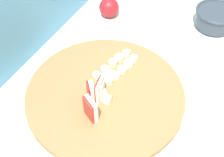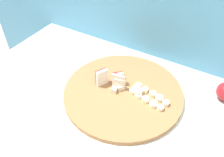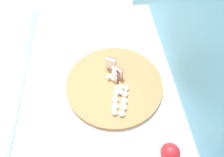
% 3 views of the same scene
% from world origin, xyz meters
% --- Properties ---
extents(tiled_countertop, '(1.44, 0.74, 0.93)m').
position_xyz_m(tiled_countertop, '(0.00, -0.00, 0.46)').
color(tiled_countertop, silver).
rests_on(tiled_countertop, ground).
extents(tile_backsplash, '(2.40, 0.04, 1.38)m').
position_xyz_m(tile_backsplash, '(0.00, 0.39, 0.69)').
color(tile_backsplash, '#4C8EB2').
rests_on(tile_backsplash, ground).
extents(cutting_board, '(0.45, 0.45, 0.02)m').
position_xyz_m(cutting_board, '(-0.12, 0.09, 0.93)').
color(cutting_board, olive).
rests_on(cutting_board, tiled_countertop).
extents(apple_wedge_fan, '(0.11, 0.07, 0.07)m').
position_xyz_m(apple_wedge_fan, '(-0.16, 0.09, 0.97)').
color(apple_wedge_fan, '#A32323').
rests_on(apple_wedge_fan, cutting_board).
extents(apple_dice_pile, '(0.11, 0.07, 0.02)m').
position_xyz_m(apple_dice_pile, '(-0.11, 0.09, 0.95)').
color(apple_dice_pile, beige).
rests_on(apple_dice_pile, cutting_board).
extents(banana_slice_rows, '(0.15, 0.09, 0.02)m').
position_xyz_m(banana_slice_rows, '(-0.02, 0.10, 0.95)').
color(banana_slice_rows, beige).
rests_on(banana_slice_rows, cutting_board).
extents(ceramic_bowl, '(0.15, 0.15, 0.07)m').
position_xyz_m(ceramic_bowl, '(0.34, -0.10, 0.96)').
color(ceramic_bowl, '#2D3842').
rests_on(ceramic_bowl, tiled_countertop).
extents(whole_apple, '(0.07, 0.07, 0.07)m').
position_xyz_m(whole_apple, '(0.22, 0.26, 0.96)').
color(whole_apple, maroon).
rests_on(whole_apple, tiled_countertop).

